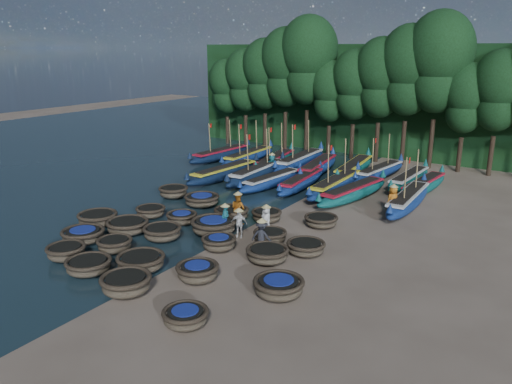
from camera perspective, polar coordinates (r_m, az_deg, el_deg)
The scene contains 61 objects.
ground at distance 27.98m, azimuth -0.76°, elevation -4.03°, with size 120.00×120.00×0.00m, color #7D6B5B.
foliage_wall at distance 47.87m, azimuth 15.21°, elevation 10.01°, with size 40.00×3.00×10.00m, color black.
coracle_1 at distance 25.32m, azimuth -20.89°, elevation -6.38°, with size 2.18×2.18×0.72m.
coracle_2 at distance 23.51m, azimuth -18.59°, elevation -7.95°, with size 2.22×2.22×0.68m.
coracle_3 at distance 21.21m, azimuth -14.64°, elevation -10.08°, with size 2.11×2.11×0.81m.
coracle_4 at distance 18.61m, azimuth -8.07°, elevation -13.92°, with size 1.71×1.71×0.65m.
coracle_5 at distance 27.16m, azimuth -19.16°, elevation -4.66°, with size 2.59×2.59×0.73m.
coracle_6 at distance 25.49m, azimuth -15.85°, elevation -5.77°, with size 1.76×1.76×0.70m.
coracle_7 at distance 23.17m, azimuth -13.03°, elevation -7.76°, with size 2.46×2.46×0.74m.
coracle_8 at distance 21.77m, azimuth -6.70°, elevation -9.00°, with size 2.24×2.24×0.76m.
coracle_9 at distance 20.38m, azimuth 2.61°, elevation -10.74°, with size 2.11×2.11×0.76m.
coracle_10 at distance 29.47m, azimuth -17.64°, elevation -2.87°, with size 2.71×2.71×0.75m.
coracle_11 at distance 27.77m, azimuth -14.47°, elevation -3.77°, with size 2.80×2.80×0.76m.
coracle_12 at distance 26.45m, azimuth -10.67°, elevation -4.54°, with size 2.36×2.36×0.75m.
coracle_13 at distance 24.82m, azimuth -4.26°, elevation -5.76°, with size 1.76×1.76×0.70m.
coracle_14 at distance 23.45m, azimuth 1.31°, elevation -7.07°, with size 2.17×2.17×0.71m.
coracle_15 at distance 30.06m, azimuth -11.95°, elevation -2.18°, with size 1.76×1.76×0.66m.
coracle_16 at distance 28.66m, azimuth -8.48°, elevation -2.90°, with size 2.06×2.06×0.66m.
coracle_17 at distance 26.84m, azimuth -4.86°, elevation -3.87°, with size 2.51×2.51×0.85m.
coracle_18 at distance 25.73m, azimuth 1.62°, elevation -5.01°, with size 2.10×2.10×0.64m.
coracle_19 at distance 24.36m, azimuth 5.72°, elevation -6.30°, with size 2.01×2.01×0.67m.
coracle_20 at distance 33.69m, azimuth -9.43°, elevation 0.05°, with size 2.08×2.08×0.76m.
coracle_21 at distance 31.68m, azimuth -6.21°, elevation -0.88°, with size 2.74×2.74×0.73m.
coracle_22 at distance 28.87m, azimuth -2.84°, elevation -2.47°, with size 2.26×2.26×0.78m.
coracle_23 at distance 28.67m, azimuth 1.22°, elevation -2.67°, with size 1.98×1.98×0.70m.
coracle_24 at distance 28.12m, azimuth 7.45°, elevation -3.25°, with size 1.94×1.94×0.65m.
long_boat_2 at distance 37.91m, azimuth -3.63°, elevation 2.24°, with size 2.09×8.41×1.48m.
long_boat_3 at distance 37.70m, azimuth 0.17°, elevation 2.25°, with size 1.97×8.84×3.76m.
long_boat_4 at distance 35.83m, azimuth 1.86°, elevation 1.34°, with size 2.08×7.40×1.31m.
long_boat_5 at distance 35.60m, azimuth 5.22°, elevation 1.21°, with size 1.95×7.70×1.36m.
long_boat_6 at distance 34.85m, azimuth 9.08°, elevation 0.84°, with size 1.49×8.53×3.62m.
long_boat_7 at distance 33.34m, azimuth 11.05°, elevation -0.00°, with size 2.75×8.09×1.44m.
long_boat_8 at distance 32.46m, azimuth 17.00°, elevation -0.83°, with size 1.72×8.40×3.57m.
long_boat_9 at distance 44.63m, azimuth -4.04°, elevation 4.34°, with size 2.09×8.18×3.48m.
long_boat_10 at distance 43.42m, azimuth -0.90°, elevation 4.07°, with size 1.76×8.46×3.59m.
long_boat_11 at distance 41.71m, azimuth 2.19°, elevation 3.56°, with size 2.78×8.42×3.62m.
long_boat_12 at distance 41.80m, azimuth 5.05°, elevation 3.59°, with size 1.90×9.09×3.86m.
long_boat_13 at distance 39.81m, azimuth 7.08°, elevation 2.85°, with size 2.68×8.61×1.53m.
long_boat_14 at distance 39.76m, azimuth 11.13°, elevation 2.67°, with size 2.42×8.84×1.56m.
long_boat_15 at distance 39.38m, azimuth 13.92°, elevation 2.27°, with size 2.37×7.78×3.33m.
long_boat_16 at distance 37.83m, azimuth 17.10°, elevation 1.45°, with size 1.72×7.76×1.37m.
long_boat_17 at distance 36.37m, azimuth 18.64°, elevation 0.73°, with size 2.03×7.63×1.35m.
fisherman_0 at distance 26.86m, azimuth 1.18°, elevation -3.02°, with size 0.88×0.78×1.72m.
fisherman_1 at distance 26.89m, azimuth -3.53°, elevation -2.87°, with size 0.66×0.52×1.78m.
fisherman_2 at distance 28.26m, azimuth -2.05°, elevation -1.80°, with size 1.00×0.85×2.01m.
fisherman_3 at distance 24.25m, azimuth 0.67°, elevation -5.04°, with size 1.17×0.77×1.89m.
fisherman_4 at distance 26.29m, azimuth -1.96°, elevation -3.45°, with size 0.96×0.64×1.72m.
fisherman_5 at distance 38.98m, azimuth 1.83°, elevation 3.17°, with size 1.00×1.69×1.94m.
fisherman_6 at distance 30.84m, azimuth 15.38°, elevation -0.82°, with size 0.91×1.05×2.01m.
tree_0 at distance 51.95m, azimuth -3.36°, elevation 12.05°, with size 3.68×3.68×8.68m.
tree_1 at distance 50.59m, azimuth -1.22°, elevation 12.73°, with size 4.09×4.09×9.65m.
tree_2 at distance 49.31m, azimuth 1.06°, elevation 13.43°, with size 4.51×4.51×10.63m.
tree_3 at distance 48.11m, azimuth 3.46°, elevation 14.14°, with size 4.92×4.92×11.60m.
tree_4 at distance 47.00m, azimuth 6.00°, elevation 14.86°, with size 5.34×5.34×12.58m.
tree_5 at distance 46.14m, azimuth 8.50°, elevation 11.39°, with size 3.68×3.68×8.68m.
tree_6 at distance 45.19m, azimuth 11.24°, elevation 12.03°, with size 4.09×4.09×9.65m.
tree_7 at distance 44.35m, azimuth 14.11°, elevation 12.66°, with size 4.51×4.51×10.63m.
tree_8 at distance 43.62m, azimuth 17.10°, elevation 13.28°, with size 4.92×4.92×11.60m.
tree_9 at distance 43.02m, azimuth 20.20°, elevation 13.89°, with size 5.34×5.34×12.58m.
tree_10 at distance 42.70m, azimuth 22.88°, elevation 9.96°, with size 3.68×3.68×8.68m.
tree_11 at distance 42.30m, azimuth 26.07°, elevation 10.47°, with size 4.09×4.09×9.65m.
Camera 1 is at (14.54, -21.87, 9.64)m, focal length 35.00 mm.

